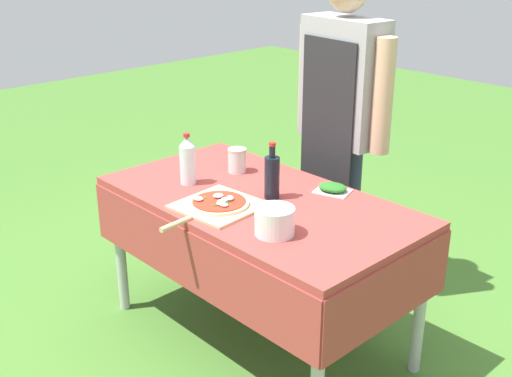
% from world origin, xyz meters
% --- Properties ---
extents(ground_plane, '(12.00, 12.00, 0.00)m').
position_xyz_m(ground_plane, '(0.00, 0.00, 0.00)').
color(ground_plane, '#477A2D').
extents(prep_table, '(1.48, 0.81, 0.74)m').
position_xyz_m(prep_table, '(0.00, 0.00, 0.65)').
color(prep_table, '#A83D38').
rests_on(prep_table, ground).
extents(person_cook, '(0.63, 0.24, 1.67)m').
position_xyz_m(person_cook, '(-0.10, 0.68, 0.99)').
color(person_cook, '#333D56').
rests_on(person_cook, ground).
extents(pizza_on_peel, '(0.36, 0.51, 0.05)m').
position_xyz_m(pizza_on_peel, '(-0.04, -0.20, 0.75)').
color(pizza_on_peel, '#D1B27F').
rests_on(pizza_on_peel, prep_table).
extents(oil_bottle, '(0.07, 0.07, 0.26)m').
position_xyz_m(oil_bottle, '(0.04, 0.04, 0.84)').
color(oil_bottle, black).
rests_on(oil_bottle, prep_table).
extents(water_bottle, '(0.08, 0.08, 0.25)m').
position_xyz_m(water_bottle, '(-0.36, -0.12, 0.86)').
color(water_bottle, silver).
rests_on(water_bottle, prep_table).
extents(herb_container, '(0.19, 0.16, 0.04)m').
position_xyz_m(herb_container, '(0.18, 0.29, 0.76)').
color(herb_container, silver).
rests_on(herb_container, prep_table).
extents(mixing_tub, '(0.16, 0.16, 0.11)m').
position_xyz_m(mixing_tub, '(0.31, -0.21, 0.79)').
color(mixing_tub, silver).
rests_on(mixing_tub, prep_table).
extents(sauce_jar, '(0.09, 0.09, 0.12)m').
position_xyz_m(sauce_jar, '(-0.32, 0.15, 0.79)').
color(sauce_jar, silver).
rests_on(sauce_jar, prep_table).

